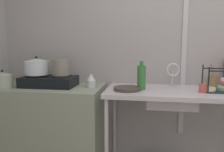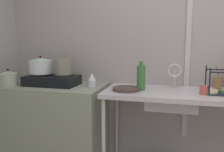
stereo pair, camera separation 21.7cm
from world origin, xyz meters
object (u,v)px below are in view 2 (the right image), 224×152
at_px(cup_by_rack, 204,90).
at_px(small_bowl_on_drainboard, 209,92).
at_px(stove, 52,80).
at_px(pot_beside_stove, 8,78).
at_px(percolator, 92,80).
at_px(pot_on_right_burner, 63,67).
at_px(frying_pan, 126,89).
at_px(utensil_jar, 218,82).
at_px(pot_on_left_burner, 41,66).
at_px(bottle_by_sink, 141,78).
at_px(faucet, 175,72).
at_px(sink_basin, 171,100).

xyz_separation_m(cup_by_rack, small_bowl_on_drainboard, (0.05, 0.05, -0.02)).
relative_size(stove, pot_beside_stove, 2.91).
xyz_separation_m(pot_beside_stove, small_bowl_on_drainboard, (1.93, 0.15, -0.06)).
distance_m(stove, percolator, 0.43).
relative_size(pot_on_right_burner, percolator, 1.21).
relative_size(frying_pan, utensil_jar, 1.10).
height_order(pot_on_right_burner, utensil_jar, pot_on_right_burner).
relative_size(stove, pot_on_left_burner, 2.15).
bearing_deg(small_bowl_on_drainboard, pot_on_left_burner, 179.33).
bearing_deg(pot_beside_stove, frying_pan, 4.51).
bearing_deg(stove, frying_pan, -4.99).
bearing_deg(pot_beside_stove, bottle_by_sink, 6.41).
bearing_deg(faucet, cup_by_rack, -40.38).
bearing_deg(cup_by_rack, percolator, 175.23).
xyz_separation_m(percolator, sink_basin, (0.77, -0.03, -0.14)).
relative_size(pot_on_left_burner, utensil_jar, 1.08).
xyz_separation_m(bottle_by_sink, utensil_jar, (0.71, 0.26, -0.06)).
distance_m(stove, pot_beside_stove, 0.44).
bearing_deg(percolator, sink_basin, -2.01).
height_order(small_bowl_on_drainboard, utensil_jar, utensil_jar).
xyz_separation_m(percolator, utensil_jar, (1.21, 0.22, -0.01)).
bearing_deg(bottle_by_sink, pot_beside_stove, -173.59).
height_order(pot_beside_stove, small_bowl_on_drainboard, pot_beside_stove).
distance_m(cup_by_rack, small_bowl_on_drainboard, 0.07).
relative_size(pot_beside_stove, small_bowl_on_drainboard, 1.23).
bearing_deg(pot_on_right_burner, stove, 180.00).
bearing_deg(cup_by_rack, pot_on_right_burner, 177.13).
bearing_deg(stove, pot_on_right_burner, -0.00).
bearing_deg(utensil_jar, small_bowl_on_drainboard, -114.11).
distance_m(pot_beside_stove, faucet, 1.66).
bearing_deg(bottle_by_sink, pot_on_right_burner, 178.92).
relative_size(small_bowl_on_drainboard, utensil_jar, 0.64).
bearing_deg(pot_on_right_burner, bottle_by_sink, -1.08).
bearing_deg(sink_basin, percolator, 177.99).
height_order(pot_beside_stove, percolator, pot_beside_stove).
height_order(frying_pan, bottle_by_sink, bottle_by_sink).
height_order(stove, pot_on_left_burner, pot_on_left_burner).
distance_m(pot_on_left_burner, cup_by_rack, 1.61).
bearing_deg(small_bowl_on_drainboard, frying_pan, -175.99).
xyz_separation_m(percolator, bottle_by_sink, (0.50, -0.03, 0.05)).
height_order(cup_by_rack, small_bowl_on_drainboard, cup_by_rack).
distance_m(pot_beside_stove, small_bowl_on_drainboard, 1.93).
distance_m(sink_basin, utensil_jar, 0.52).
xyz_separation_m(sink_basin, faucet, (0.03, 0.15, 0.24)).
relative_size(cup_by_rack, small_bowl_on_drainboard, 0.53).
relative_size(pot_beside_stove, percolator, 1.33).
relative_size(frying_pan, bottle_by_sink, 0.94).
xyz_separation_m(sink_basin, frying_pan, (-0.41, -0.06, 0.09)).
relative_size(stove, bottle_by_sink, 1.99).
height_order(faucet, utensil_jar, faucet).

